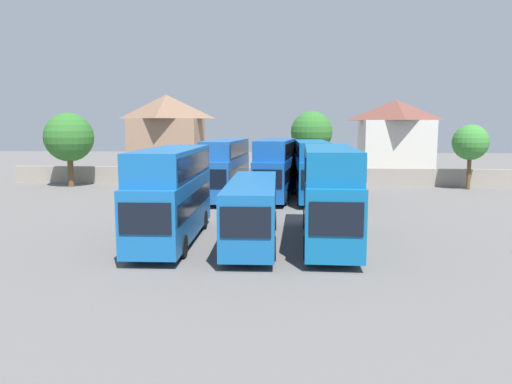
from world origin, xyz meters
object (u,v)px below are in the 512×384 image
at_px(bus_5, 275,166).
at_px(house_terrace_left, 167,135).
at_px(tree_left_of_lot, 312,132).
at_px(bus_3, 329,189).
at_px(bus_4, 226,166).
at_px(bus_6, 312,167).
at_px(bus_1, 172,189).
at_px(tree_right_of_lot, 470,143).
at_px(tree_behind_wall, 69,137).
at_px(house_terrace_centre, 395,138).
at_px(bus_2, 252,208).

relative_size(bus_5, house_terrace_left, 1.04).
height_order(bus_5, tree_left_of_lot, tree_left_of_lot).
distance_m(bus_3, tree_left_of_lot, 27.59).
bearing_deg(bus_4, tree_left_of_lot, 150.60).
distance_m(bus_3, bus_6, 15.03).
bearing_deg(bus_4, bus_3, 28.81).
relative_size(bus_1, house_terrace_left, 1.09).
height_order(bus_1, bus_5, bus_5).
xyz_separation_m(bus_4, tree_right_of_lot, (22.52, 7.76, 1.73)).
bearing_deg(tree_right_of_lot, tree_left_of_lot, 163.32).
relative_size(tree_left_of_lot, tree_behind_wall, 1.03).
xyz_separation_m(bus_6, tree_behind_wall, (-24.02, 6.95, 2.20)).
bearing_deg(bus_4, tree_behind_wall, -109.83).
bearing_deg(tree_behind_wall, tree_right_of_lot, 1.46).
distance_m(house_terrace_centre, tree_right_of_lot, 12.48).
height_order(bus_2, house_terrace_centre, house_terrace_centre).
relative_size(bus_2, tree_left_of_lot, 1.44).
xyz_separation_m(bus_4, bus_5, (4.19, -0.13, 0.02)).
height_order(house_terrace_centre, tree_behind_wall, house_terrace_centre).
bearing_deg(house_terrace_left, tree_right_of_lot, -18.46).
bearing_deg(bus_6, bus_2, -15.03).
height_order(bus_3, bus_6, bus_3).
height_order(bus_3, house_terrace_centre, house_terrace_centre).
height_order(bus_6, tree_behind_wall, tree_behind_wall).
xyz_separation_m(house_terrace_centre, tree_right_of_lot, (4.90, -11.48, -0.16)).
bearing_deg(bus_2, tree_behind_wall, -139.87).
xyz_separation_m(bus_2, tree_right_of_lot, (18.86, 23.44, 2.63)).
height_order(bus_1, bus_6, bus_1).
bearing_deg(house_terrace_left, bus_1, -74.72).
bearing_deg(bus_4, house_terrace_centre, 139.58).
relative_size(bus_1, bus_6, 1.01).
bearing_deg(bus_1, house_terrace_centre, 150.26).
bearing_deg(bus_1, tree_left_of_lot, 161.63).
height_order(bus_2, bus_5, bus_5).
height_order(bus_5, bus_6, bus_5).
height_order(bus_3, house_terrace_left, house_terrace_left).
bearing_deg(bus_5, bus_4, -87.58).
distance_m(bus_2, bus_6, 15.92).
bearing_deg(bus_3, tree_behind_wall, -131.37).
bearing_deg(bus_3, bus_1, -86.52).
distance_m(bus_4, bus_6, 7.19).
bearing_deg(tree_behind_wall, house_terrace_left, 59.95).
bearing_deg(house_terrace_centre, tree_left_of_lot, -145.41).
distance_m(bus_5, house_terrace_left, 23.60).
height_order(bus_6, tree_right_of_lot, tree_right_of_lot).
bearing_deg(bus_6, tree_right_of_lot, 115.24).
bearing_deg(bus_4, bus_5, 90.24).
xyz_separation_m(bus_5, tree_right_of_lot, (18.33, 7.90, 1.71)).
xyz_separation_m(house_terrace_left, tree_behind_wall, (-6.85, -11.84, -0.08)).
bearing_deg(tree_behind_wall, bus_1, -54.12).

